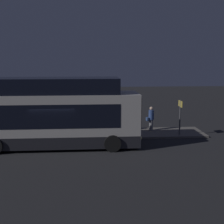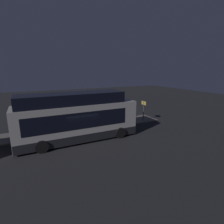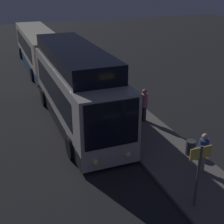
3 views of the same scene
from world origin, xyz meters
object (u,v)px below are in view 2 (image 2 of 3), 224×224
object	(u,v)px
passenger_boarding	(83,116)
passenger_waiting	(124,112)
suitcase	(87,124)
bus_lead	(77,119)
sign_post	(144,108)
trash_bin	(114,117)

from	to	relation	value
passenger_boarding	passenger_waiting	xyz separation A→B (m)	(5.14, 0.01, -0.08)
suitcase	bus_lead	bearing A→B (deg)	-122.66
bus_lead	suitcase	world-z (taller)	bus_lead
bus_lead	sign_post	world-z (taller)	bus_lead
bus_lead	passenger_waiting	bearing A→B (deg)	26.60
passenger_waiting	sign_post	xyz separation A→B (m)	(1.67, -1.47, 0.60)
passenger_waiting	trash_bin	world-z (taller)	passenger_waiting
passenger_boarding	sign_post	bearing A→B (deg)	-67.99
bus_lead	suitcase	distance (m)	3.53
bus_lead	passenger_boarding	xyz separation A→B (m)	(1.48, 3.31, -0.73)
passenger_waiting	suitcase	size ratio (longest dim) A/B	2.05
bus_lead	sign_post	size ratio (longest dim) A/B	4.32
sign_post	trash_bin	distance (m)	3.64
bus_lead	passenger_waiting	size ratio (longest dim) A/B	6.00
passenger_boarding	passenger_waiting	distance (m)	5.14
passenger_boarding	sign_post	xyz separation A→B (m)	(6.80, -1.46, 0.52)
bus_lead	passenger_waiting	world-z (taller)	bus_lead
bus_lead	passenger_boarding	world-z (taller)	bus_lead
suitcase	trash_bin	world-z (taller)	suitcase
sign_post	trash_bin	size ratio (longest dim) A/B	3.64
passenger_waiting	suitcase	bearing A→B (deg)	81.96
passenger_waiting	trash_bin	size ratio (longest dim) A/B	2.62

